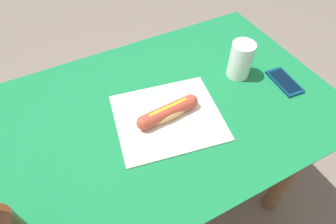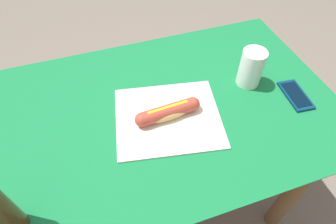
{
  "view_description": "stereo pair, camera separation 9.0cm",
  "coord_description": "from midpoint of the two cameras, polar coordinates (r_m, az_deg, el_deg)",
  "views": [
    {
      "loc": [
        -0.26,
        -0.56,
        1.47
      ],
      "look_at": [
        0.01,
        -0.04,
        0.78
      ],
      "focal_mm": 30.07,
      "sensor_mm": 36.0,
      "label": 1
    },
    {
      "loc": [
        -0.18,
        -0.59,
        1.47
      ],
      "look_at": [
        0.01,
        -0.04,
        0.78
      ],
      "focal_mm": 30.07,
      "sensor_mm": 36.0,
      "label": 2
    }
  ],
  "objects": [
    {
      "name": "cell_phone",
      "position": [
        1.1,
        26.62,
        2.94
      ],
      "size": [
        0.08,
        0.15,
        0.01
      ],
      "color": "#0A2D4C",
      "rests_on": "dining_table"
    },
    {
      "name": "ground_plane",
      "position": [
        1.59,
        0.89,
        -17.47
      ],
      "size": [
        6.0,
        6.0,
        0.0
      ],
      "primitive_type": "plane",
      "color": "#6B6056",
      "rests_on": "ground"
    },
    {
      "name": "paper_wrapper",
      "position": [
        0.92,
        2.79,
        -1.25
      ],
      "size": [
        0.39,
        0.35,
        0.01
      ],
      "primitive_type": "cube",
      "rotation": [
        0.0,
        0.0,
        -0.18
      ],
      "color": "silver",
      "rests_on": "dining_table"
    },
    {
      "name": "drinking_cup",
      "position": [
        1.04,
        18.92,
        8.34
      ],
      "size": [
        0.08,
        0.08,
        0.14
      ],
      "primitive_type": "cylinder",
      "color": "white",
      "rests_on": "dining_table"
    },
    {
      "name": "hot_dog",
      "position": [
        0.9,
        2.86,
        -0.17
      ],
      "size": [
        0.22,
        0.07,
        0.05
      ],
      "color": "tan",
      "rests_on": "paper_wrapper"
    },
    {
      "name": "dining_table",
      "position": [
        1.06,
        1.28,
        -4.6
      ],
      "size": [
        1.21,
        0.77,
        0.75
      ],
      "color": "brown",
      "rests_on": "ground"
    }
  ]
}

